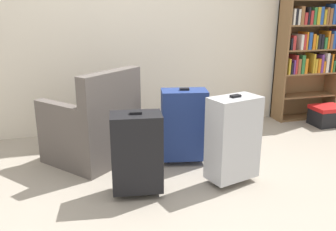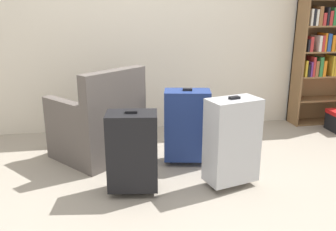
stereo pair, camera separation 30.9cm
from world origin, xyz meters
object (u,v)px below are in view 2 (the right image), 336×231
at_px(armchair, 99,126).
at_px(mug, 146,152).
at_px(suitcase_black, 133,151).
at_px(suitcase_navy_blue, 187,125).
at_px(suitcase_silver, 232,141).
at_px(bookshelf, 330,41).

relative_size(armchair, mug, 8.22).
xyz_separation_m(suitcase_black, suitcase_navy_blue, (0.54, 0.50, 0.02)).
distance_m(armchair, suitcase_silver, 1.35).
relative_size(bookshelf, suitcase_navy_blue, 2.48).
bearing_deg(armchair, suitcase_black, -70.61).
height_order(mug, suitcase_silver, suitcase_silver).
height_order(bookshelf, suitcase_silver, bookshelf).
distance_m(armchair, mug, 0.53).
xyz_separation_m(mug, suitcase_black, (-0.18, -0.71, 0.31)).
bearing_deg(bookshelf, suitcase_black, -149.90).
relative_size(bookshelf, suitcase_silver, 2.35).
relative_size(mug, suitcase_black, 0.17).
bearing_deg(suitcase_navy_blue, suitcase_silver, -62.40).
bearing_deg(armchair, suitcase_silver, -36.17).
xyz_separation_m(bookshelf, suitcase_silver, (-1.72, -1.48, -0.63)).
bearing_deg(mug, suitcase_navy_blue, -30.22).
relative_size(bookshelf, mug, 15.09).
distance_m(bookshelf, mug, 2.66).
bearing_deg(suitcase_black, suitcase_navy_blue, 42.36).
xyz_separation_m(bookshelf, armchair, (-2.81, -0.69, -0.71)).
bearing_deg(suitcase_navy_blue, suitcase_black, -137.64).
bearing_deg(suitcase_navy_blue, armchair, 160.78).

